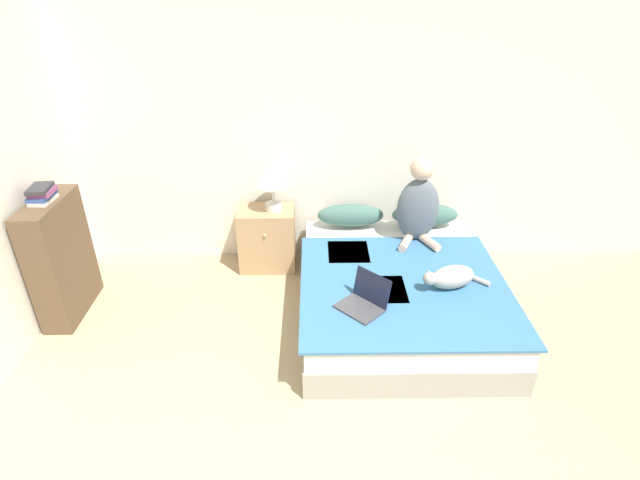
{
  "coord_description": "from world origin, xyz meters",
  "views": [
    {
      "loc": [
        -0.35,
        -0.97,
        2.56
      ],
      "look_at": [
        -0.31,
        2.29,
        0.76
      ],
      "focal_mm": 28.0,
      "sensor_mm": 36.0,
      "label": 1
    }
  ],
  "objects_px": {
    "bed": "(398,293)",
    "book_stack_top": "(42,194)",
    "pillow_near": "(351,215)",
    "laptop_open": "(364,301)",
    "pillow_far": "(425,215)",
    "bookshelf": "(61,258)",
    "cat_tabby": "(451,277)",
    "table_lamp": "(272,174)",
    "person_sitting": "(418,206)",
    "nightstand": "(267,238)"
  },
  "relations": [
    {
      "from": "laptop_open",
      "to": "table_lamp",
      "type": "xyz_separation_m",
      "value": [
        -0.71,
        1.23,
        0.49
      ]
    },
    {
      "from": "pillow_far",
      "to": "bookshelf",
      "type": "distance_m",
      "value": 3.15
    },
    {
      "from": "cat_tabby",
      "to": "bookshelf",
      "type": "distance_m",
      "value": 3.08
    },
    {
      "from": "laptop_open",
      "to": "pillow_near",
      "type": "bearing_deg",
      "value": 135.8
    },
    {
      "from": "cat_tabby",
      "to": "laptop_open",
      "type": "bearing_deg",
      "value": 3.53
    },
    {
      "from": "bed",
      "to": "nightstand",
      "type": "height_order",
      "value": "nightstand"
    },
    {
      "from": "bookshelf",
      "to": "person_sitting",
      "type": "bearing_deg",
      "value": 8.91
    },
    {
      "from": "bed",
      "to": "book_stack_top",
      "type": "relative_size",
      "value": 8.18
    },
    {
      "from": "nightstand",
      "to": "table_lamp",
      "type": "bearing_deg",
      "value": -0.98
    },
    {
      "from": "pillow_near",
      "to": "bookshelf",
      "type": "bearing_deg",
      "value": -162.89
    },
    {
      "from": "person_sitting",
      "to": "book_stack_top",
      "type": "xyz_separation_m",
      "value": [
        -2.93,
        -0.46,
        0.33
      ]
    },
    {
      "from": "bookshelf",
      "to": "book_stack_top",
      "type": "bearing_deg",
      "value": 97.63
    },
    {
      "from": "person_sitting",
      "to": "bookshelf",
      "type": "relative_size",
      "value": 0.75
    },
    {
      "from": "person_sitting",
      "to": "cat_tabby",
      "type": "height_order",
      "value": "person_sitting"
    },
    {
      "from": "laptop_open",
      "to": "table_lamp",
      "type": "height_order",
      "value": "table_lamp"
    },
    {
      "from": "bed",
      "to": "person_sitting",
      "type": "relative_size",
      "value": 2.52
    },
    {
      "from": "pillow_far",
      "to": "nightstand",
      "type": "xyz_separation_m",
      "value": [
        -1.48,
        -0.05,
        -0.21
      ]
    },
    {
      "from": "person_sitting",
      "to": "nightstand",
      "type": "height_order",
      "value": "person_sitting"
    },
    {
      "from": "table_lamp",
      "to": "bookshelf",
      "type": "relative_size",
      "value": 0.49
    },
    {
      "from": "pillow_far",
      "to": "book_stack_top",
      "type": "relative_size",
      "value": 2.64
    },
    {
      "from": "table_lamp",
      "to": "cat_tabby",
      "type": "bearing_deg",
      "value": -35.46
    },
    {
      "from": "pillow_near",
      "to": "nightstand",
      "type": "xyz_separation_m",
      "value": [
        -0.78,
        -0.05,
        -0.21
      ]
    },
    {
      "from": "cat_tabby",
      "to": "laptop_open",
      "type": "xyz_separation_m",
      "value": [
        -0.68,
        -0.24,
        -0.04
      ]
    },
    {
      "from": "bed",
      "to": "laptop_open",
      "type": "xyz_separation_m",
      "value": [
        -0.34,
        -0.46,
        0.26
      ]
    },
    {
      "from": "bookshelf",
      "to": "book_stack_top",
      "type": "xyz_separation_m",
      "value": [
        -0.0,
        0.0,
        0.56
      ]
    },
    {
      "from": "cat_tabby",
      "to": "table_lamp",
      "type": "height_order",
      "value": "table_lamp"
    },
    {
      "from": "bed",
      "to": "pillow_far",
      "type": "xyz_separation_m",
      "value": [
        0.35,
        0.82,
        0.31
      ]
    },
    {
      "from": "pillow_far",
      "to": "book_stack_top",
      "type": "distance_m",
      "value": 3.2
    },
    {
      "from": "laptop_open",
      "to": "book_stack_top",
      "type": "xyz_separation_m",
      "value": [
        -2.38,
        0.55,
        0.61
      ]
    },
    {
      "from": "pillow_near",
      "to": "pillow_far",
      "type": "bearing_deg",
      "value": 0.0
    },
    {
      "from": "laptop_open",
      "to": "nightstand",
      "type": "bearing_deg",
      "value": 168.12
    },
    {
      "from": "laptop_open",
      "to": "book_stack_top",
      "type": "height_order",
      "value": "book_stack_top"
    },
    {
      "from": "bed",
      "to": "bookshelf",
      "type": "relative_size",
      "value": 1.9
    },
    {
      "from": "bed",
      "to": "table_lamp",
      "type": "relative_size",
      "value": 3.89
    },
    {
      "from": "laptop_open",
      "to": "cat_tabby",
      "type": "bearing_deg",
      "value": 65.0
    },
    {
      "from": "nightstand",
      "to": "bed",
      "type": "bearing_deg",
      "value": -34.3
    },
    {
      "from": "cat_tabby",
      "to": "pillow_far",
      "type": "bearing_deg",
      "value": -106.47
    },
    {
      "from": "nightstand",
      "to": "bookshelf",
      "type": "distance_m",
      "value": 1.74
    },
    {
      "from": "pillow_near",
      "to": "book_stack_top",
      "type": "height_order",
      "value": "book_stack_top"
    },
    {
      "from": "person_sitting",
      "to": "bookshelf",
      "type": "distance_m",
      "value": 2.98
    },
    {
      "from": "person_sitting",
      "to": "table_lamp",
      "type": "distance_m",
      "value": 1.3
    },
    {
      "from": "cat_tabby",
      "to": "book_stack_top",
      "type": "distance_m",
      "value": 3.13
    },
    {
      "from": "nightstand",
      "to": "pillow_near",
      "type": "bearing_deg",
      "value": 3.34
    },
    {
      "from": "bed",
      "to": "cat_tabby",
      "type": "distance_m",
      "value": 0.5
    },
    {
      "from": "pillow_near",
      "to": "laptop_open",
      "type": "height_order",
      "value": "laptop_open"
    },
    {
      "from": "bed",
      "to": "pillow_near",
      "type": "relative_size",
      "value": 3.1
    },
    {
      "from": "pillow_far",
      "to": "laptop_open",
      "type": "xyz_separation_m",
      "value": [
        -0.69,
        -1.28,
        -0.05
      ]
    },
    {
      "from": "person_sitting",
      "to": "nightstand",
      "type": "distance_m",
      "value": 1.43
    },
    {
      "from": "person_sitting",
      "to": "book_stack_top",
      "type": "bearing_deg",
      "value": -171.11
    },
    {
      "from": "laptop_open",
      "to": "bookshelf",
      "type": "bearing_deg",
      "value": -147.58
    }
  ]
}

